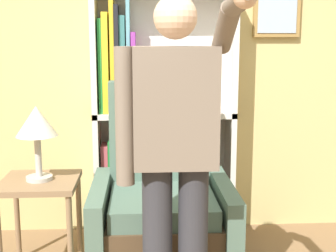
{
  "coord_description": "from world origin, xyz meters",
  "views": [
    {
      "loc": [
        -0.17,
        -1.6,
        1.5
      ],
      "look_at": [
        -0.02,
        0.89,
        1.04
      ],
      "focal_mm": 50.0,
      "sensor_mm": 36.0,
      "label": 1
    }
  ],
  "objects_px": {
    "bookcase": "(145,124)",
    "person_standing": "(175,151)",
    "table_lamp": "(37,125)",
    "side_table": "(40,196)",
    "armchair": "(162,217)"
  },
  "relations": [
    {
      "from": "bookcase",
      "to": "side_table",
      "type": "xyz_separation_m",
      "value": [
        -0.67,
        -0.59,
        -0.35
      ]
    },
    {
      "from": "armchair",
      "to": "person_standing",
      "type": "bearing_deg",
      "value": -86.73
    },
    {
      "from": "armchair",
      "to": "table_lamp",
      "type": "distance_m",
      "value": 0.98
    },
    {
      "from": "bookcase",
      "to": "person_standing",
      "type": "relative_size",
      "value": 1.12
    },
    {
      "from": "side_table",
      "to": "table_lamp",
      "type": "height_order",
      "value": "table_lamp"
    },
    {
      "from": "person_standing",
      "to": "side_table",
      "type": "distance_m",
      "value": 1.14
    },
    {
      "from": "person_standing",
      "to": "table_lamp",
      "type": "relative_size",
      "value": 3.64
    },
    {
      "from": "person_standing",
      "to": "table_lamp",
      "type": "height_order",
      "value": "person_standing"
    },
    {
      "from": "side_table",
      "to": "table_lamp",
      "type": "bearing_deg",
      "value": 0.0
    },
    {
      "from": "side_table",
      "to": "table_lamp",
      "type": "xyz_separation_m",
      "value": [
        0.0,
        0.0,
        0.46
      ]
    },
    {
      "from": "bookcase",
      "to": "person_standing",
      "type": "height_order",
      "value": "bookcase"
    },
    {
      "from": "person_standing",
      "to": "table_lamp",
      "type": "bearing_deg",
      "value": 139.84
    },
    {
      "from": "bookcase",
      "to": "person_standing",
      "type": "xyz_separation_m",
      "value": [
        0.13,
        -1.27,
        0.1
      ]
    },
    {
      "from": "bookcase",
      "to": "person_standing",
      "type": "bearing_deg",
      "value": -84.08
    },
    {
      "from": "person_standing",
      "to": "table_lamp",
      "type": "distance_m",
      "value": 1.06
    }
  ]
}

